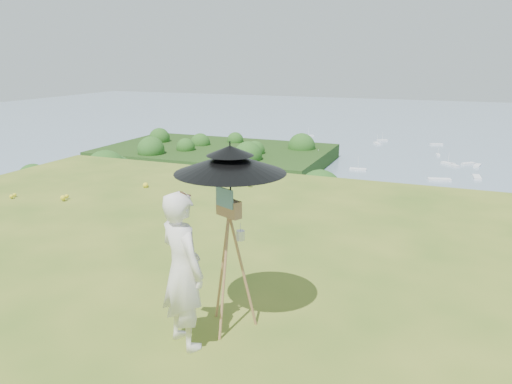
% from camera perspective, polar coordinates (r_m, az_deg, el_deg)
% --- Properties ---
extents(ground, '(14.00, 14.00, 0.00)m').
position_cam_1_polar(ground, '(7.97, -14.20, -8.41)').
color(ground, '#44671D').
rests_on(ground, ground).
extents(shoreline_tier, '(170.00, 28.00, 8.00)m').
position_cam_1_polar(shoreline_tier, '(89.94, 16.91, -11.26)').
color(shoreline_tier, slate).
rests_on(shoreline_tier, bay_water).
extents(bay_water, '(700.00, 700.00, 0.00)m').
position_cam_1_polar(bay_water, '(248.69, 20.42, 5.70)').
color(bay_water, '#7498A6').
rests_on(bay_water, ground).
extents(peninsula, '(90.00, 60.00, 12.00)m').
position_cam_1_polar(peninsula, '(182.24, -4.64, 5.04)').
color(peninsula, black).
rests_on(peninsula, bay_water).
extents(slope_trees, '(110.00, 50.00, 6.00)m').
position_cam_1_polar(slope_trees, '(44.92, 14.28, -9.07)').
color(slope_trees, '#1E5319').
rests_on(slope_trees, forest_slope).
extents(harbor_town, '(110.00, 22.00, 5.00)m').
position_cam_1_polar(harbor_town, '(87.31, 17.23, -7.43)').
color(harbor_town, silver).
rests_on(harbor_town, shoreline_tier).
extents(moored_boats, '(140.00, 140.00, 0.70)m').
position_cam_1_polar(moored_boats, '(171.70, 15.43, 2.32)').
color(moored_boats, white).
rests_on(moored_boats, bay_water).
extents(wildflowers, '(10.00, 10.50, 0.12)m').
position_cam_1_polar(wildflowers, '(8.13, -13.20, -7.39)').
color(wildflowers, yellow).
rests_on(wildflowers, ground).
extents(painter, '(0.77, 0.69, 1.78)m').
position_cam_1_polar(painter, '(5.53, -8.42, -8.83)').
color(painter, white).
rests_on(painter, ground).
extents(field_easel, '(0.88, 0.88, 1.73)m').
position_cam_1_polar(field_easel, '(5.82, -3.03, -7.71)').
color(field_easel, '#A27344').
rests_on(field_easel, ground).
extents(sun_umbrella, '(1.52, 1.52, 0.82)m').
position_cam_1_polar(sun_umbrella, '(5.54, -2.95, 1.63)').
color(sun_umbrella, black).
rests_on(sun_umbrella, field_easel).
extents(painter_cap, '(0.23, 0.26, 0.10)m').
position_cam_1_polar(painter_cap, '(5.25, -8.77, -0.43)').
color(painter_cap, '#C66C7B').
rests_on(painter_cap, painter).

